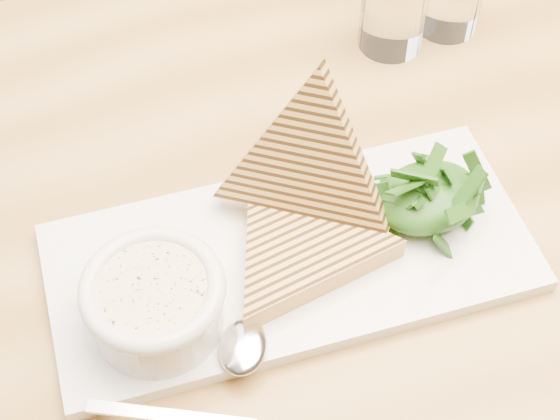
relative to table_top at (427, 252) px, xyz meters
name	(u,v)px	position (x,y,z in m)	size (l,w,h in m)	color
floor	(334,387)	(0.06, 0.21, -0.71)	(6.00, 6.00, 0.00)	#5C5550
table_top	(427,252)	(0.00, 0.00, 0.00)	(1.32, 0.88, 0.04)	#AF8443
platter	(290,258)	(-0.12, 0.03, 0.03)	(0.40, 0.18, 0.01)	white
soup_bowl	(156,307)	(-0.24, 0.02, 0.06)	(0.10, 0.10, 0.04)	white
soup	(152,290)	(-0.24, 0.02, 0.08)	(0.09, 0.09, 0.01)	beige
bowl_rim	(152,288)	(-0.24, 0.02, 0.08)	(0.11, 0.11, 0.01)	white
sandwich_flat	(300,247)	(-0.11, 0.03, 0.05)	(0.17, 0.17, 0.02)	gold
sandwich_lean	(308,163)	(-0.09, 0.07, 0.09)	(0.17, 0.17, 0.10)	gold
salad_base	(428,197)	(0.00, 0.02, 0.05)	(0.09, 0.07, 0.04)	#0E330A
arugula_pile	(429,191)	(0.00, 0.02, 0.06)	(0.11, 0.10, 0.05)	#35701D
spoon_bowl	(243,347)	(-0.19, -0.03, 0.04)	(0.04, 0.05, 0.01)	silver
spoon_handle	(171,416)	(-0.26, -0.06, 0.04)	(0.13, 0.01, 0.00)	silver
glass_near	(394,4)	(0.10, 0.23, 0.07)	(0.07, 0.07, 0.10)	white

